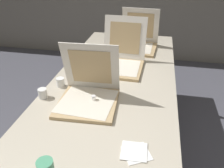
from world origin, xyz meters
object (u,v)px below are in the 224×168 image
Objects in this scene: pizza_box_back at (138,43)px; table at (114,85)px; pizza_box_front at (88,95)px; pizza_box_middle at (121,61)px; cup_white_near_center at (60,82)px; cup_white_near_left at (43,93)px.

table is at bearing -94.85° from pizza_box_back.
pizza_box_back is (0.21, 1.03, 0.00)m from pizza_box_front.
pizza_box_middle is 0.48m from pizza_box_back.
pizza_box_back is 5.92× the size of cup_white_near_center.
pizza_box_back is (0.11, 0.70, 0.10)m from table.
pizza_box_back is 1.17m from cup_white_near_left.
cup_white_near_left is at bearing -109.16° from cup_white_near_center.
pizza_box_front reaches higher than table.
cup_white_near_left and cup_white_near_center have the same top height.
table is 5.76× the size of pizza_box_back.
pizza_box_back is 1.00m from cup_white_near_center.
table is 0.41m from cup_white_near_center.
cup_white_near_center is at bearing 70.84° from cup_white_near_left.
table is 4.97× the size of pizza_box_middle.
pizza_box_middle reaches higher than cup_white_near_left.
table is at bearing -91.75° from pizza_box_middle.
cup_white_near_left reaches higher than table.
pizza_box_back is at bearing 63.20° from cup_white_near_left.
pizza_box_back is at bearing 81.14° from table.
table is at bearing 69.71° from pizza_box_front.
pizza_box_back reaches higher than cup_white_near_left.
pizza_box_front is 0.57m from pizza_box_middle.
pizza_box_middle is at bearing 75.27° from pizza_box_front.
table is at bearing 25.97° from cup_white_near_center.
cup_white_near_left is (-0.42, -0.34, 0.08)m from table.
table is at bearing 39.22° from cup_white_near_left.
pizza_box_middle is at bearing -97.41° from pizza_box_back.
pizza_box_front is 5.82× the size of cup_white_near_center.
cup_white_near_center is at bearing -154.03° from table.
pizza_box_middle and pizza_box_back have the same top height.
cup_white_near_center is (0.06, 0.17, 0.00)m from cup_white_near_left.
pizza_box_middle is at bearing 47.36° from cup_white_near_center.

